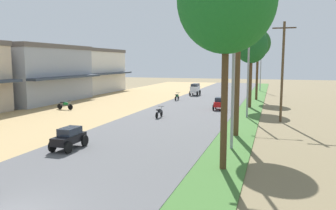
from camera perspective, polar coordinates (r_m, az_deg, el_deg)
name	(u,v)px	position (r m, az deg, el deg)	size (l,w,h in m)	color
shophouse_mid	(35,73)	(44.25, -21.69, 5.00)	(9.61, 13.12, 6.90)	#999EA8
shophouse_far	(92,71)	(55.56, -12.71, 5.72)	(7.43, 12.02, 6.90)	silver
parked_motorbike_fourth	(65,105)	(35.61, -17.07, 0.05)	(1.80, 0.54, 0.94)	black
median_tree_nearest	(227,1)	(15.21, 9.91, 17.08)	(4.26, 4.26, 9.75)	#4C351E
median_tree_second	(239,16)	(22.33, 11.97, 14.63)	(3.16, 3.16, 9.32)	#4C351E
median_tree_third	(251,46)	(36.59, 13.97, 9.69)	(3.39, 3.39, 8.36)	#4C351E
median_tree_fourth	(258,44)	(44.31, 15.06, 10.01)	(3.10, 3.10, 8.85)	#4C351E
streetlamp_near	(233,66)	(18.72, 11.05, 6.44)	(3.16, 0.20, 7.95)	gray
streetlamp_mid	(248,64)	(29.79, 13.50, 6.73)	(3.16, 0.20, 8.00)	gray
streetlamp_far	(261,63)	(57.73, 15.50, 6.85)	(3.16, 0.20, 7.94)	gray
utility_pole_near	(282,70)	(28.59, 18.87, 5.61)	(1.80, 0.20, 8.04)	brown
car_sedan_black	(69,137)	(19.43, -16.44, -5.26)	(1.10, 2.26, 1.19)	black
car_hatchback_red	(219,103)	(34.23, 8.71, 0.34)	(1.04, 2.00, 1.23)	red
car_van_white	(195,89)	(48.42, 4.63, 2.77)	(1.19, 2.41, 1.67)	silver
motorbike_ahead_second	(159,112)	(29.11, -1.50, -1.16)	(0.54, 1.80, 0.94)	black
motorbike_ahead_third	(177,96)	(42.11, 1.54, 1.49)	(0.54, 1.80, 0.94)	black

